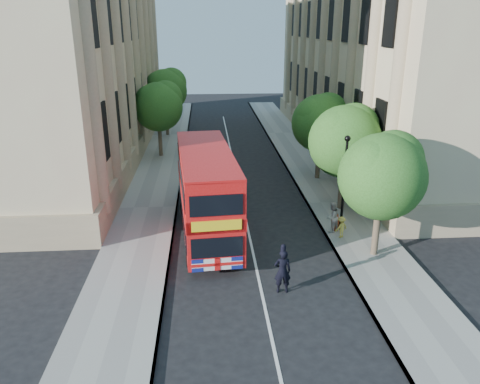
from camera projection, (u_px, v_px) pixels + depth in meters
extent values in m
plane|color=black|center=(262.00, 294.00, 19.42)|extent=(120.00, 120.00, 0.00)
cube|color=gray|center=(334.00, 203.00, 29.19)|extent=(3.50, 80.00, 0.12)
cube|color=gray|center=(149.00, 208.00, 28.39)|extent=(3.50, 80.00, 0.12)
cube|color=tan|center=(391.00, 44.00, 39.88)|extent=(12.00, 38.00, 18.00)
cube|color=tan|center=(60.00, 45.00, 37.96)|extent=(12.00, 38.00, 18.00)
cylinder|color=#473828|center=(376.00, 229.00, 22.16)|extent=(0.32, 0.32, 2.86)
sphere|color=#26511B|center=(382.00, 177.00, 21.28)|extent=(4.00, 4.00, 4.00)
sphere|color=#26511B|center=(393.00, 160.00, 21.48)|extent=(2.80, 2.80, 2.80)
sphere|color=#26511B|center=(375.00, 168.00, 20.79)|extent=(2.60, 2.60, 2.60)
cylinder|color=#473828|center=(341.00, 186.00, 27.77)|extent=(0.32, 0.32, 2.99)
sphere|color=#26511B|center=(345.00, 142.00, 26.85)|extent=(4.20, 4.20, 4.20)
sphere|color=#26511B|center=(354.00, 128.00, 27.04)|extent=(2.94, 2.94, 2.94)
sphere|color=#26511B|center=(338.00, 134.00, 26.35)|extent=(2.73, 2.73, 2.73)
cylinder|color=#473828|center=(318.00, 160.00, 33.42)|extent=(0.32, 0.32, 2.90)
sphere|color=#26511B|center=(320.00, 123.00, 32.53)|extent=(4.00, 4.00, 4.00)
sphere|color=#26511B|center=(328.00, 113.00, 32.72)|extent=(2.80, 2.80, 2.80)
sphere|color=#26511B|center=(314.00, 117.00, 32.03)|extent=(2.60, 2.60, 2.60)
cylinder|color=#473828|center=(160.00, 139.00, 39.15)|extent=(0.32, 0.32, 2.99)
sphere|color=#26511B|center=(158.00, 107.00, 38.24)|extent=(4.00, 4.00, 4.00)
sphere|color=#26511B|center=(166.00, 98.00, 38.42)|extent=(2.80, 2.80, 2.80)
sphere|color=#26511B|center=(151.00, 101.00, 37.74)|extent=(2.60, 2.60, 2.60)
cylinder|color=#473828|center=(167.00, 120.00, 46.63)|extent=(0.32, 0.32, 3.17)
sphere|color=#26511B|center=(166.00, 91.00, 45.66)|extent=(4.20, 4.20, 4.20)
sphere|color=#26511B|center=(172.00, 83.00, 45.84)|extent=(2.94, 2.94, 2.94)
sphere|color=#26511B|center=(160.00, 85.00, 45.15)|extent=(2.73, 2.73, 2.73)
cylinder|color=black|center=(341.00, 224.00, 25.28)|extent=(0.30, 0.30, 0.50)
cylinder|color=black|center=(344.00, 185.00, 24.52)|extent=(0.14, 0.14, 5.00)
sphere|color=black|center=(348.00, 139.00, 23.68)|extent=(0.32, 0.32, 0.32)
cube|color=red|center=(207.00, 191.00, 24.19)|extent=(3.32, 9.83, 4.01)
cube|color=black|center=(207.00, 206.00, 24.49)|extent=(3.33, 9.23, 0.91)
cube|color=black|center=(206.00, 171.00, 23.84)|extent=(3.33, 9.23, 0.91)
cube|color=yellow|center=(217.00, 226.00, 19.66)|extent=(2.13, 0.25, 0.46)
cylinder|color=black|center=(189.00, 256.00, 21.52)|extent=(0.37, 1.04, 1.02)
cylinder|color=black|center=(238.00, 253.00, 21.85)|extent=(0.37, 1.04, 1.02)
cylinder|color=black|center=(183.00, 205.00, 27.66)|extent=(0.37, 1.04, 1.02)
cylinder|color=black|center=(222.00, 203.00, 27.99)|extent=(0.37, 1.04, 1.02)
cube|color=black|center=(214.00, 188.00, 28.21)|extent=(1.95, 1.77, 1.97)
cube|color=black|center=(215.00, 189.00, 27.38)|extent=(1.69, 0.17, 0.66)
cube|color=black|center=(212.00, 175.00, 30.08)|extent=(2.01, 3.09, 2.35)
cube|color=black|center=(213.00, 194.00, 29.93)|extent=(1.89, 4.58, 0.24)
cylinder|color=black|center=(201.00, 203.00, 28.33)|extent=(0.24, 0.76, 0.75)
cylinder|color=black|center=(229.00, 202.00, 28.51)|extent=(0.24, 0.76, 0.75)
cylinder|color=black|center=(199.00, 186.00, 31.23)|extent=(0.24, 0.76, 0.75)
cylinder|color=black|center=(224.00, 185.00, 31.41)|extent=(0.24, 0.76, 0.75)
imported|color=black|center=(283.00, 271.00, 19.28)|extent=(0.71, 0.47, 1.94)
imported|color=beige|center=(332.00, 217.00, 24.75)|extent=(1.03, 1.00, 1.68)
imported|color=#D05B24|center=(337.00, 222.00, 24.93)|extent=(0.59, 0.26, 0.99)
imported|color=gold|center=(341.00, 227.00, 24.15)|extent=(0.85, 0.72, 1.14)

